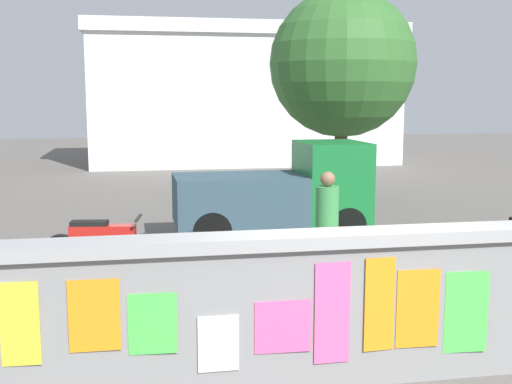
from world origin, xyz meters
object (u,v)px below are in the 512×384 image
auto_rickshaw_truck (281,193)px  bicycle_near (208,277)px  person_walking (327,214)px  motorcycle (101,243)px  tree_roadside (342,64)px

auto_rickshaw_truck → bicycle_near: (-1.77, -3.55, -0.54)m
person_walking → auto_rickshaw_truck: bearing=91.7°
auto_rickshaw_truck → motorcycle: (-3.24, -1.74, -0.44)m
person_walking → tree_roadside: bearing=70.6°
motorcycle → auto_rickshaw_truck: bearing=28.2°
bicycle_near → person_walking: size_ratio=1.04×
bicycle_near → person_walking: 2.11m
auto_rickshaw_truck → tree_roadside: size_ratio=0.68×
bicycle_near → person_walking: (1.85, 0.80, 0.62)m
motorcycle → tree_roadside: tree_roadside is taller
auto_rickshaw_truck → motorcycle: 3.71m
auto_rickshaw_truck → bicycle_near: size_ratio=2.16×
bicycle_near → tree_roadside: 9.13m
person_walking → tree_roadside: tree_roadside is taller
person_walking → bicycle_near: bearing=-156.5°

